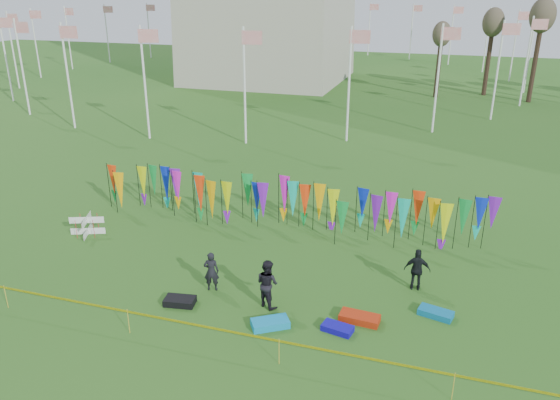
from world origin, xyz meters
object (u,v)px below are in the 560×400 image
(box_kite, at_px, (87,226))
(kite_bag_blue, at_px, (337,328))
(person_mid, at_px, (267,283))
(kite_bag_turquoise, at_px, (270,323))
(kite_bag_teal, at_px, (436,313))
(kite_bag_red, at_px, (360,318))
(person_left, at_px, (211,271))
(kite_bag_black, at_px, (180,301))
(person_right, at_px, (417,270))

(box_kite, height_order, kite_bag_blue, box_kite)
(person_mid, relative_size, kite_bag_turquoise, 1.44)
(kite_bag_teal, bearing_deg, box_kite, 172.74)
(person_mid, relative_size, kite_bag_red, 1.34)
(person_left, height_order, kite_bag_black, person_left)
(kite_bag_teal, bearing_deg, kite_bag_red, -155.54)
(box_kite, distance_m, kite_bag_red, 13.34)
(person_mid, height_order, kite_bag_turquoise, person_mid)
(kite_bag_red, bearing_deg, kite_bag_blue, -127.11)
(box_kite, xyz_separation_m, kite_bag_black, (6.70, -3.98, -0.31))
(kite_bag_black, distance_m, kite_bag_teal, 8.95)
(person_left, xyz_separation_m, person_mid, (2.32, -0.39, 0.12))
(kite_bag_black, bearing_deg, person_mid, 16.35)
(person_mid, distance_m, kite_bag_blue, 2.90)
(box_kite, distance_m, kite_bag_blue, 12.98)
(box_kite, distance_m, person_left, 7.87)
(kite_bag_blue, bearing_deg, kite_bag_black, -178.81)
(person_mid, bearing_deg, kite_bag_black, 43.47)
(person_mid, distance_m, kite_bag_black, 3.22)
(person_right, height_order, kite_bag_red, person_right)
(kite_bag_blue, relative_size, kite_bag_red, 0.75)
(kite_bag_red, relative_size, kite_bag_black, 1.24)
(box_kite, distance_m, kite_bag_black, 7.80)
(kite_bag_black, bearing_deg, person_left, 61.77)
(kite_bag_red, height_order, kite_bag_teal, kite_bag_red)
(person_left, bearing_deg, kite_bag_blue, 150.77)
(person_right, xyz_separation_m, kite_bag_teal, (0.81, -1.60, -0.71))
(box_kite, height_order, kite_bag_teal, box_kite)
(kite_bag_blue, bearing_deg, kite_bag_red, 52.89)
(kite_bag_red, distance_m, kite_bag_teal, 2.68)
(person_mid, height_order, kite_bag_black, person_mid)
(person_left, height_order, kite_bag_blue, person_left)
(person_left, bearing_deg, box_kite, -36.45)
(kite_bag_turquoise, height_order, kite_bag_teal, kite_bag_turquoise)
(person_left, distance_m, kite_bag_blue, 5.18)
(kite_bag_black, bearing_deg, person_right, 24.57)
(kite_bag_black, bearing_deg, kite_bag_blue, 1.19)
(person_mid, height_order, kite_bag_teal, person_mid)
(box_kite, xyz_separation_m, person_right, (14.61, -0.36, 0.38))
(person_right, bearing_deg, kite_bag_turquoise, 37.12)
(person_right, height_order, kite_bag_blue, person_right)
(person_mid, xyz_separation_m, person_right, (4.91, 2.74, -0.07))
(kite_bag_black, bearing_deg, kite_bag_red, 8.18)
(person_right, distance_m, kite_bag_red, 3.24)
(box_kite, bearing_deg, kite_bag_black, -30.69)
(kite_bag_blue, xyz_separation_m, kite_bag_teal, (3.03, 1.89, 0.00))
(person_right, distance_m, kite_bag_blue, 4.20)
(kite_bag_turquoise, relative_size, kite_bag_red, 0.92)
(kite_bag_turquoise, bearing_deg, box_kite, 157.18)
(kite_bag_blue, relative_size, kite_bag_teal, 0.87)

